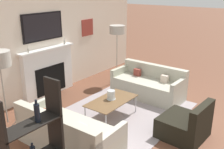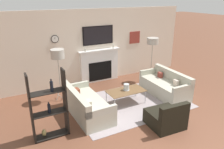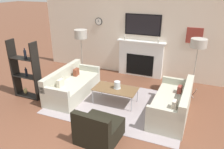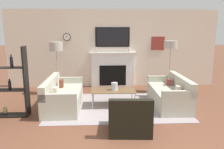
# 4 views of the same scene
# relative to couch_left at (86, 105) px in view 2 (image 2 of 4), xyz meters

# --- Properties ---
(fireplace_wall) EXTENTS (7.41, 0.28, 2.70)m
(fireplace_wall) POSITION_rel_couch_left_xyz_m (1.42, 2.24, 0.95)
(fireplace_wall) COLOR silver
(fireplace_wall) RESTS_ON ground_plane
(area_rug) EXTENTS (3.44, 2.38, 0.01)m
(area_rug) POSITION_rel_couch_left_xyz_m (1.41, 0.00, -0.27)
(area_rug) COLOR #9A8F92
(area_rug) RESTS_ON ground_plane
(couch_left) EXTENTS (0.87, 1.88, 0.76)m
(couch_left) POSITION_rel_couch_left_xyz_m (0.00, 0.00, 0.00)
(couch_left) COLOR #BBB9A6
(couch_left) RESTS_ON ground_plane
(couch_right) EXTENTS (0.84, 1.81, 0.79)m
(couch_right) POSITION_rel_couch_left_xyz_m (2.82, -0.00, 0.01)
(couch_right) COLOR #BBB9A6
(couch_right) RESTS_ON ground_plane
(armchair) EXTENTS (0.86, 0.85, 0.74)m
(armchair) POSITION_rel_couch_left_xyz_m (1.56, -1.50, -0.03)
(armchair) COLOR black
(armchair) RESTS_ON ground_plane
(coffee_table) EXTENTS (1.16, 0.62, 0.43)m
(coffee_table) POSITION_rel_couch_left_xyz_m (1.32, 0.04, 0.12)
(coffee_table) COLOR brown
(coffee_table) RESTS_ON ground_plane
(hurricane_candle) EXTENTS (0.19, 0.19, 0.19)m
(hurricane_candle) POSITION_rel_couch_left_xyz_m (1.35, 0.08, 0.24)
(hurricane_candle) COLOR silver
(hurricane_candle) RESTS_ON coffee_table
(floor_lamp_left) EXTENTS (0.41, 0.41, 1.64)m
(floor_lamp_left) POSITION_rel_couch_left_xyz_m (-0.36, 1.25, 1.20)
(floor_lamp_left) COLOR #9E998E
(floor_lamp_left) RESTS_ON ground_plane
(floor_lamp_right) EXTENTS (0.42, 0.42, 1.67)m
(floor_lamp_right) POSITION_rel_couch_left_xyz_m (3.18, 1.25, 1.25)
(floor_lamp_right) COLOR #9E998E
(floor_lamp_right) RESTS_ON ground_plane
(shelf_unit) EXTENTS (0.81, 0.28, 1.62)m
(shelf_unit) POSITION_rel_couch_left_xyz_m (-1.09, -0.55, 0.47)
(shelf_unit) COLOR black
(shelf_unit) RESTS_ON ground_plane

